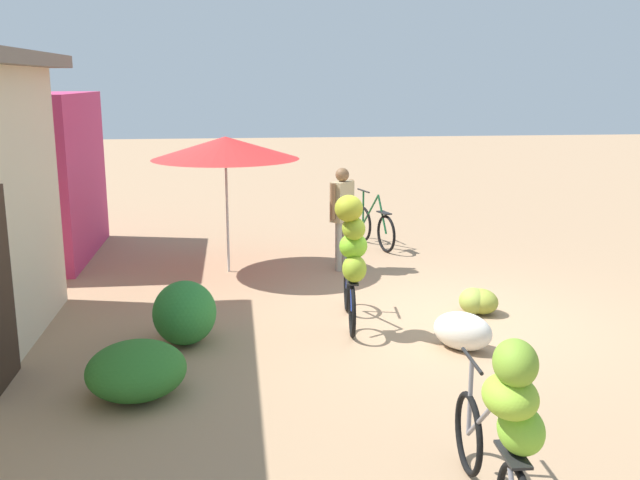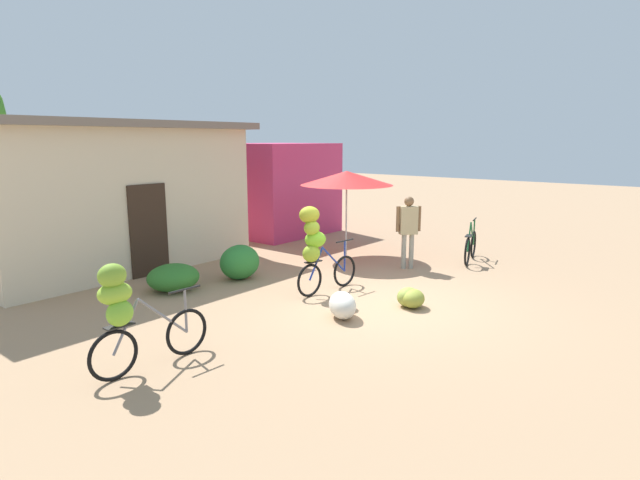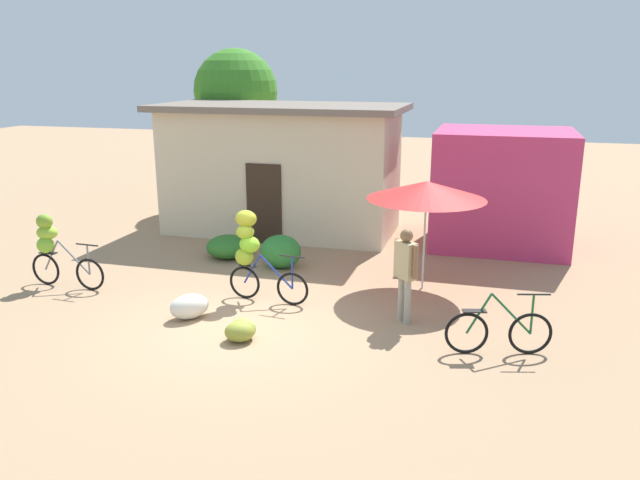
{
  "view_description": "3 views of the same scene",
  "coord_description": "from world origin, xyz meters",
  "px_view_note": "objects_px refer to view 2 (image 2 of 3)",
  "views": [
    {
      "loc": [
        -8.56,
        2.6,
        3.02
      ],
      "look_at": [
        0.9,
        1.45,
        0.89
      ],
      "focal_mm": 40.11,
      "sensor_mm": 36.0,
      "label": 1
    },
    {
      "loc": [
        -7.73,
        -4.85,
        2.94
      ],
      "look_at": [
        0.11,
        1.49,
        0.97
      ],
      "focal_mm": 29.05,
      "sensor_mm": 36.0,
      "label": 2
    },
    {
      "loc": [
        3.95,
        -9.32,
        4.31
      ],
      "look_at": [
        0.93,
        1.39,
        1.23
      ],
      "focal_mm": 35.49,
      "sensor_mm": 36.0,
      "label": 3
    }
  ],
  "objects_px": {
    "building_low": "(113,194)",
    "banana_pile_on_ground": "(411,298)",
    "market_umbrella": "(347,178)",
    "bicycle_near_pile": "(316,243)",
    "produce_sack": "(342,305)",
    "bicycle_leftmost": "(128,310)",
    "bicycle_center_loaded": "(470,247)",
    "person_vendor": "(408,225)",
    "shop_pink": "(276,189)"
  },
  "relations": [
    {
      "from": "shop_pink",
      "to": "bicycle_near_pile",
      "type": "relative_size",
      "value": 1.86
    },
    {
      "from": "banana_pile_on_ground",
      "to": "market_umbrella",
      "type": "bearing_deg",
      "value": 52.32
    },
    {
      "from": "building_low",
      "to": "market_umbrella",
      "type": "height_order",
      "value": "building_low"
    },
    {
      "from": "bicycle_center_loaded",
      "to": "banana_pile_on_ground",
      "type": "bearing_deg",
      "value": -171.44
    },
    {
      "from": "market_umbrella",
      "to": "banana_pile_on_ground",
      "type": "xyz_separation_m",
      "value": [
        -2.53,
        -3.28,
        -1.82
      ]
    },
    {
      "from": "building_low",
      "to": "bicycle_near_pile",
      "type": "height_order",
      "value": "building_low"
    },
    {
      "from": "shop_pink",
      "to": "banana_pile_on_ground",
      "type": "distance_m",
      "value": 8.17
    },
    {
      "from": "bicycle_leftmost",
      "to": "produce_sack",
      "type": "distance_m",
      "value": 3.53
    },
    {
      "from": "bicycle_near_pile",
      "to": "produce_sack",
      "type": "xyz_separation_m",
      "value": [
        -0.73,
        -1.17,
        -0.79
      ]
    },
    {
      "from": "building_low",
      "to": "banana_pile_on_ground",
      "type": "height_order",
      "value": "building_low"
    },
    {
      "from": "bicycle_leftmost",
      "to": "banana_pile_on_ground",
      "type": "relative_size",
      "value": 2.79
    },
    {
      "from": "shop_pink",
      "to": "person_vendor",
      "type": "height_order",
      "value": "shop_pink"
    },
    {
      "from": "building_low",
      "to": "produce_sack",
      "type": "relative_size",
      "value": 9.12
    },
    {
      "from": "market_umbrella",
      "to": "person_vendor",
      "type": "distance_m",
      "value": 2.07
    },
    {
      "from": "bicycle_near_pile",
      "to": "bicycle_center_loaded",
      "type": "xyz_separation_m",
      "value": [
        4.5,
        -1.17,
        -0.64
      ]
    },
    {
      "from": "building_low",
      "to": "banana_pile_on_ground",
      "type": "bearing_deg",
      "value": -76.46
    },
    {
      "from": "bicycle_near_pile",
      "to": "person_vendor",
      "type": "bearing_deg",
      "value": -6.39
    },
    {
      "from": "produce_sack",
      "to": "bicycle_near_pile",
      "type": "bearing_deg",
      "value": 58.08
    },
    {
      "from": "building_low",
      "to": "bicycle_leftmost",
      "type": "bearing_deg",
      "value": -118.51
    },
    {
      "from": "bicycle_leftmost",
      "to": "banana_pile_on_ground",
      "type": "distance_m",
      "value": 4.87
    },
    {
      "from": "banana_pile_on_ground",
      "to": "produce_sack",
      "type": "height_order",
      "value": "produce_sack"
    },
    {
      "from": "banana_pile_on_ground",
      "to": "person_vendor",
      "type": "relative_size",
      "value": 0.37
    },
    {
      "from": "bicycle_leftmost",
      "to": "person_vendor",
      "type": "relative_size",
      "value": 1.03
    },
    {
      "from": "banana_pile_on_ground",
      "to": "produce_sack",
      "type": "relative_size",
      "value": 0.88
    },
    {
      "from": "shop_pink",
      "to": "person_vendor",
      "type": "relative_size",
      "value": 1.92
    },
    {
      "from": "building_low",
      "to": "bicycle_near_pile",
      "type": "relative_size",
      "value": 3.71
    },
    {
      "from": "building_low",
      "to": "market_umbrella",
      "type": "distance_m",
      "value": 5.52
    },
    {
      "from": "bicycle_near_pile",
      "to": "banana_pile_on_ground",
      "type": "distance_m",
      "value": 2.03
    },
    {
      "from": "market_umbrella",
      "to": "building_low",
      "type": "bearing_deg",
      "value": 139.37
    },
    {
      "from": "building_low",
      "to": "bicycle_near_pile",
      "type": "distance_m",
      "value": 5.26
    },
    {
      "from": "market_umbrella",
      "to": "bicycle_near_pile",
      "type": "distance_m",
      "value": 3.52
    },
    {
      "from": "shop_pink",
      "to": "bicycle_leftmost",
      "type": "bearing_deg",
      "value": -146.73
    },
    {
      "from": "bicycle_near_pile",
      "to": "person_vendor",
      "type": "height_order",
      "value": "bicycle_near_pile"
    },
    {
      "from": "building_low",
      "to": "produce_sack",
      "type": "xyz_separation_m",
      "value": [
        0.42,
        -6.26,
        -1.47
      ]
    },
    {
      "from": "shop_pink",
      "to": "market_umbrella",
      "type": "height_order",
      "value": "shop_pink"
    },
    {
      "from": "bicycle_leftmost",
      "to": "person_vendor",
      "type": "bearing_deg",
      "value": 0.15
    },
    {
      "from": "produce_sack",
      "to": "building_low",
      "type": "bearing_deg",
      "value": 93.88
    },
    {
      "from": "market_umbrella",
      "to": "bicycle_leftmost",
      "type": "bearing_deg",
      "value": -165.5
    },
    {
      "from": "bicycle_leftmost",
      "to": "bicycle_near_pile",
      "type": "distance_m",
      "value": 4.13
    },
    {
      "from": "building_low",
      "to": "bicycle_leftmost",
      "type": "distance_m",
      "value": 6.24
    },
    {
      "from": "building_low",
      "to": "shop_pink",
      "type": "relative_size",
      "value": 2.0
    },
    {
      "from": "bicycle_near_pile",
      "to": "banana_pile_on_ground",
      "type": "bearing_deg",
      "value": -74.37
    },
    {
      "from": "market_umbrella",
      "to": "produce_sack",
      "type": "bearing_deg",
      "value": -144.58
    },
    {
      "from": "bicycle_center_loaded",
      "to": "person_vendor",
      "type": "relative_size",
      "value": 0.96
    },
    {
      "from": "bicycle_center_loaded",
      "to": "bicycle_leftmost",
      "type": "bearing_deg",
      "value": 174.51
    },
    {
      "from": "market_umbrella",
      "to": "produce_sack",
      "type": "distance_m",
      "value": 4.94
    },
    {
      "from": "bicycle_center_loaded",
      "to": "produce_sack",
      "type": "bearing_deg",
      "value": -180.0
    },
    {
      "from": "bicycle_center_loaded",
      "to": "banana_pile_on_ground",
      "type": "relative_size",
      "value": 2.61
    },
    {
      "from": "building_low",
      "to": "market_umbrella",
      "type": "relative_size",
      "value": 2.77
    },
    {
      "from": "building_low",
      "to": "banana_pile_on_ground",
      "type": "relative_size",
      "value": 10.37
    }
  ]
}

